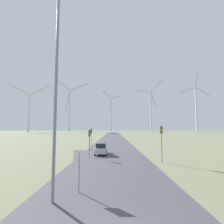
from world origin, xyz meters
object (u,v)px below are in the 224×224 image
(streetlamp, at_px, (56,70))
(traffic_light_post_mid_left, at_px, (91,134))
(wind_turbine_far_left, at_px, (29,108))
(traffic_light_post_near_left, at_px, (89,137))
(stop_sign_near, at_px, (79,163))
(wind_turbine_far_right, at_px, (196,104))
(traffic_light_post_near_right, at_px, (161,136))
(car_approaching, at_px, (101,149))
(wind_turbine_left, at_px, (69,106))
(wind_turbine_center, at_px, (111,111))
(wind_turbine_right, at_px, (151,107))

(streetlamp, bearing_deg, traffic_light_post_mid_left, 92.11)
(traffic_light_post_mid_left, distance_m, wind_turbine_far_left, 188.11)
(traffic_light_post_near_left, bearing_deg, traffic_light_post_mid_left, 95.54)
(stop_sign_near, relative_size, wind_turbine_far_right, 0.04)
(traffic_light_post_near_right, height_order, wind_turbine_far_left, wind_turbine_far_left)
(traffic_light_post_near_left, height_order, traffic_light_post_near_right, traffic_light_post_near_right)
(traffic_light_post_near_right, distance_m, traffic_light_post_mid_left, 16.61)
(car_approaching, bearing_deg, streetlamp, -94.74)
(streetlamp, height_order, traffic_light_post_near_right, streetlamp)
(traffic_light_post_near_right, bearing_deg, traffic_light_post_near_left, 158.10)
(traffic_light_post_mid_left, bearing_deg, car_approaching, -69.30)
(wind_turbine_left, xyz_separation_m, wind_turbine_center, (49.06, 24.67, -4.09))
(wind_turbine_far_right, bearing_deg, traffic_light_post_mid_left, -121.06)
(car_approaching, distance_m, wind_turbine_right, 207.02)
(streetlamp, height_order, wind_turbine_left, wind_turbine_left)
(traffic_light_post_mid_left, relative_size, car_approaching, 1.00)
(car_approaching, distance_m, wind_turbine_center, 202.57)
(traffic_light_post_near_right, relative_size, wind_turbine_center, 0.08)
(traffic_light_post_near_left, height_order, wind_turbine_right, wind_turbine_right)
(traffic_light_post_near_left, distance_m, traffic_light_post_near_right, 10.23)
(wind_turbine_far_left, height_order, wind_turbine_right, wind_turbine_right)
(wind_turbine_left, relative_size, wind_turbine_far_right, 0.91)
(traffic_light_post_near_left, distance_m, wind_turbine_right, 209.79)
(traffic_light_post_near_right, bearing_deg, stop_sign_near, -129.88)
(traffic_light_post_near_right, relative_size, wind_turbine_far_right, 0.06)
(traffic_light_post_near_right, distance_m, car_approaching, 10.61)
(traffic_light_post_mid_left, distance_m, wind_turbine_center, 195.99)
(wind_turbine_right, bearing_deg, wind_turbine_left, -167.76)
(wind_turbine_center, xyz_separation_m, wind_turbine_right, (52.37, -2.67, 4.62))
(traffic_light_post_near_left, relative_size, wind_turbine_far_right, 0.05)
(stop_sign_near, distance_m, car_approaching, 16.56)
(wind_turbine_left, xyz_separation_m, wind_turbine_right, (101.43, 22.00, 0.53))
(traffic_light_post_near_left, xyz_separation_m, car_approaching, (1.52, 2.79, -1.99))
(streetlamp, xyz_separation_m, wind_turbine_center, (0.40, 219.04, 18.94))
(traffic_light_post_mid_left, height_order, wind_turbine_far_right, wind_turbine_far_right)
(traffic_light_post_near_left, relative_size, car_approaching, 0.95)
(car_approaching, height_order, wind_turbine_right, wind_turbine_right)
(streetlamp, distance_m, wind_turbine_right, 223.96)
(traffic_light_post_near_left, height_order, traffic_light_post_mid_left, traffic_light_post_mid_left)
(traffic_light_post_near_right, xyz_separation_m, wind_turbine_right, (43.29, 204.85, 28.10))
(wind_turbine_right, bearing_deg, traffic_light_post_mid_left, -105.63)
(stop_sign_near, height_order, wind_turbine_center, wind_turbine_center)
(wind_turbine_far_left, bearing_deg, wind_turbine_far_right, 1.91)
(wind_turbine_left, height_order, wind_turbine_center, wind_turbine_left)
(stop_sign_near, bearing_deg, wind_turbine_far_right, 62.55)
(car_approaching, xyz_separation_m, wind_turbine_far_right, (99.31, 175.25, 31.07))
(car_approaching, xyz_separation_m, wind_turbine_center, (-1.10, 200.91, 25.83))
(traffic_light_post_near_left, bearing_deg, wind_turbine_far_right, 60.48)
(streetlamp, relative_size, wind_turbine_far_right, 0.18)
(streetlamp, bearing_deg, wind_turbine_center, 89.89)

